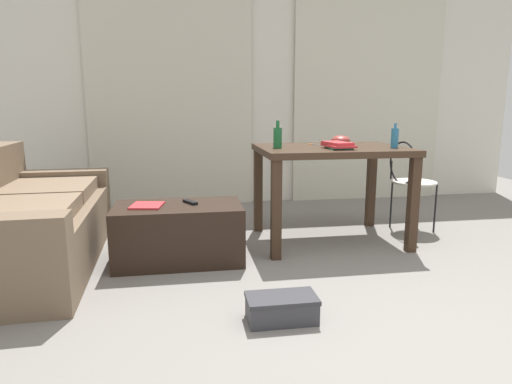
{
  "coord_description": "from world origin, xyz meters",
  "views": [
    {
      "loc": [
        -1.03,
        -1.84,
        1.11
      ],
      "look_at": [
        -0.46,
        1.58,
        0.43
      ],
      "focal_mm": 31.19,
      "sensor_mm": 36.0,
      "label": 1
    }
  ],
  "objects_px": {
    "book_stack": "(338,145)",
    "wire_chair": "(409,175)",
    "coffee_table": "(179,233)",
    "couch": "(21,223)",
    "tv_remote_primary": "(190,202)",
    "bowl": "(341,140)",
    "scissors": "(313,144)",
    "craft_table": "(331,160)",
    "magazine": "(147,206)",
    "bottle_near": "(395,138)",
    "shoebox": "(282,308)",
    "bottle_far": "(278,137)"
  },
  "relations": [
    {
      "from": "couch",
      "to": "magazine",
      "type": "bearing_deg",
      "value": -7.0
    },
    {
      "from": "couch",
      "to": "scissors",
      "type": "bearing_deg",
      "value": 10.7
    },
    {
      "from": "couch",
      "to": "bottle_far",
      "type": "height_order",
      "value": "bottle_far"
    },
    {
      "from": "craft_table",
      "to": "bowl",
      "type": "height_order",
      "value": "bowl"
    },
    {
      "from": "couch",
      "to": "magazine",
      "type": "height_order",
      "value": "couch"
    },
    {
      "from": "bottle_far",
      "to": "tv_remote_primary",
      "type": "distance_m",
      "value": 0.85
    },
    {
      "from": "couch",
      "to": "tv_remote_primary",
      "type": "xyz_separation_m",
      "value": [
        1.17,
        -0.06,
        0.12
      ]
    },
    {
      "from": "bowl",
      "to": "couch",
      "type": "bearing_deg",
      "value": -171.55
    },
    {
      "from": "bottle_far",
      "to": "scissors",
      "type": "relative_size",
      "value": 2.24
    },
    {
      "from": "book_stack",
      "to": "couch",
      "type": "bearing_deg",
      "value": -179.26
    },
    {
      "from": "craft_table",
      "to": "book_stack",
      "type": "relative_size",
      "value": 4.01
    },
    {
      "from": "wire_chair",
      "to": "bottle_near",
      "type": "distance_m",
      "value": 0.59
    },
    {
      "from": "couch",
      "to": "coffee_table",
      "type": "distance_m",
      "value": 1.09
    },
    {
      "from": "magazine",
      "to": "shoebox",
      "type": "relative_size",
      "value": 0.6
    },
    {
      "from": "magazine",
      "to": "shoebox",
      "type": "xyz_separation_m",
      "value": [
        0.74,
        -1.01,
        -0.35
      ]
    },
    {
      "from": "book_stack",
      "to": "tv_remote_primary",
      "type": "height_order",
      "value": "book_stack"
    },
    {
      "from": "scissors",
      "to": "shoebox",
      "type": "height_order",
      "value": "scissors"
    },
    {
      "from": "bottle_far",
      "to": "bowl",
      "type": "distance_m",
      "value": 0.62
    },
    {
      "from": "magazine",
      "to": "wire_chair",
      "type": "bearing_deg",
      "value": 21.94
    },
    {
      "from": "bottle_far",
      "to": "book_stack",
      "type": "height_order",
      "value": "bottle_far"
    },
    {
      "from": "magazine",
      "to": "bottle_near",
      "type": "bearing_deg",
      "value": 13.89
    },
    {
      "from": "coffee_table",
      "to": "craft_table",
      "type": "bearing_deg",
      "value": 13.8
    },
    {
      "from": "coffee_table",
      "to": "wire_chair",
      "type": "bearing_deg",
      "value": 13.16
    },
    {
      "from": "magazine",
      "to": "shoebox",
      "type": "distance_m",
      "value": 1.3
    },
    {
      "from": "tv_remote_primary",
      "to": "magazine",
      "type": "bearing_deg",
      "value": 161.52
    },
    {
      "from": "wire_chair",
      "to": "bottle_near",
      "type": "relative_size",
      "value": 4.22
    },
    {
      "from": "craft_table",
      "to": "bowl",
      "type": "bearing_deg",
      "value": 48.99
    },
    {
      "from": "bowl",
      "to": "tv_remote_primary",
      "type": "relative_size",
      "value": 1.03
    },
    {
      "from": "scissors",
      "to": "tv_remote_primary",
      "type": "relative_size",
      "value": 0.62
    },
    {
      "from": "couch",
      "to": "magazine",
      "type": "relative_size",
      "value": 8.62
    },
    {
      "from": "coffee_table",
      "to": "bottle_near",
      "type": "bearing_deg",
      "value": 4.3
    },
    {
      "from": "couch",
      "to": "craft_table",
      "type": "bearing_deg",
      "value": 5.11
    },
    {
      "from": "craft_table",
      "to": "bowl",
      "type": "relative_size",
      "value": 7.39
    },
    {
      "from": "tv_remote_primary",
      "to": "bottle_near",
      "type": "bearing_deg",
      "value": -24.64
    },
    {
      "from": "craft_table",
      "to": "coffee_table",
      "type": "bearing_deg",
      "value": -166.2
    },
    {
      "from": "magazine",
      "to": "shoebox",
      "type": "height_order",
      "value": "magazine"
    },
    {
      "from": "wire_chair",
      "to": "shoebox",
      "type": "bearing_deg",
      "value": -134.82
    },
    {
      "from": "couch",
      "to": "bottle_far",
      "type": "bearing_deg",
      "value": 5.23
    },
    {
      "from": "couch",
      "to": "book_stack",
      "type": "distance_m",
      "value": 2.36
    },
    {
      "from": "wire_chair",
      "to": "shoebox",
      "type": "relative_size",
      "value": 2.19
    },
    {
      "from": "book_stack",
      "to": "wire_chair",
      "type": "bearing_deg",
      "value": 23.67
    },
    {
      "from": "couch",
      "to": "shoebox",
      "type": "xyz_separation_m",
      "value": [
        1.61,
        -1.11,
        -0.24
      ]
    },
    {
      "from": "craft_table",
      "to": "magazine",
      "type": "xyz_separation_m",
      "value": [
        -1.44,
        -0.31,
        -0.25
      ]
    },
    {
      "from": "bottle_near",
      "to": "magazine",
      "type": "distance_m",
      "value": 1.95
    },
    {
      "from": "couch",
      "to": "bottle_near",
      "type": "distance_m",
      "value": 2.82
    },
    {
      "from": "bottle_near",
      "to": "tv_remote_primary",
      "type": "bearing_deg",
      "value": -176.81
    },
    {
      "from": "shoebox",
      "to": "magazine",
      "type": "bearing_deg",
      "value": 126.36
    },
    {
      "from": "wire_chair",
      "to": "tv_remote_primary",
      "type": "bearing_deg",
      "value": -167.32
    },
    {
      "from": "couch",
      "to": "bottle_far",
      "type": "distance_m",
      "value": 1.95
    },
    {
      "from": "coffee_table",
      "to": "magazine",
      "type": "relative_size",
      "value": 4.07
    }
  ]
}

